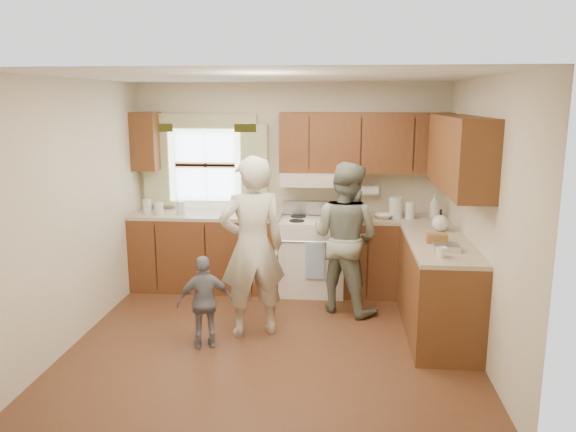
# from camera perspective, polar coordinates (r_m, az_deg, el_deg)

# --- Properties ---
(room) EXTENTS (3.80, 3.80, 3.80)m
(room) POSITION_cam_1_polar(r_m,az_deg,el_deg) (5.25, -1.49, 0.20)
(room) COLOR #523019
(room) RESTS_ON ground
(kitchen_fixtures) EXTENTS (3.80, 2.25, 2.15)m
(kitchen_fixtures) POSITION_cam_1_polar(r_m,az_deg,el_deg) (6.35, 5.17, -1.59)
(kitchen_fixtures) COLOR #411F0D
(kitchen_fixtures) RESTS_ON ground
(stove) EXTENTS (0.76, 0.67, 1.07)m
(stove) POSITION_cam_1_polar(r_m,az_deg,el_deg) (6.80, 2.49, -3.89)
(stove) COLOR silver
(stove) RESTS_ON ground
(woman_left) EXTENTS (0.76, 0.64, 1.79)m
(woman_left) POSITION_cam_1_polar(r_m,az_deg,el_deg) (5.47, -3.64, -3.18)
(woman_left) COLOR beige
(woman_left) RESTS_ON ground
(woman_right) EXTENTS (1.01, 0.94, 1.65)m
(woman_right) POSITION_cam_1_polar(r_m,az_deg,el_deg) (6.14, 5.83, -2.20)
(woman_right) COLOR #2D4831
(woman_right) RESTS_ON ground
(child) EXTENTS (0.56, 0.38, 0.89)m
(child) POSITION_cam_1_polar(r_m,az_deg,el_deg) (5.37, -8.43, -8.63)
(child) COLOR gray
(child) RESTS_ON ground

